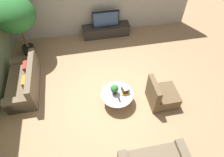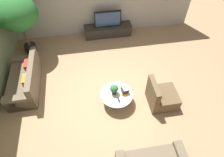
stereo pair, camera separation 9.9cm
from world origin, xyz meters
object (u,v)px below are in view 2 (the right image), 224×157
Objects in this scene: armchair_wicker at (161,97)px; potted_palm_tall at (17,15)px; television at (108,19)px; couch_by_wall at (26,81)px; coffee_table at (117,96)px; potted_plant_tabletop at (114,89)px; media_console at (108,30)px.

potted_palm_tall is (-3.94, 2.93, 1.25)m from armchair_wicker.
television reaches higher than armchair_wicker.
potted_palm_tall is (-0.04, 1.68, 1.24)m from couch_by_wall.
potted_plant_tabletop is at bearing 142.55° from coffee_table.
potted_plant_tabletop is at bearing -45.45° from potted_palm_tall.
armchair_wicker is at bearing -36.62° from potted_palm_tall.
potted_palm_tall is (-2.69, 2.71, 1.25)m from coffee_table.
armchair_wicker is at bearing -9.82° from coffee_table.
television is at bearing 84.48° from potted_plant_tabletop.
armchair_wicker is 0.41× the size of potted_palm_tall.
armchair_wicker is 2.75× the size of potted_plant_tabletop.
television is at bearing 10.40° from potted_palm_tall.
armchair_wicker reaches higher than media_console.
coffee_table is 1.08× the size of armchair_wicker.
coffee_table is at bearing 68.73° from couch_by_wall.
couch_by_wall reaches higher than coffee_table.
couch_by_wall is at bearing -142.41° from media_console.
television is 1.18× the size of armchair_wicker.
media_console is 1.81× the size of television.
potted_palm_tall is at bearing -169.57° from media_console.
television is 0.56× the size of couch_by_wall.
television is 3.22m from potted_plant_tabletop.
armchair_wicker is at bearing -11.46° from potted_plant_tabletop.
couch_by_wall is (-2.89, -2.22, -0.45)m from television.
television is 3.25× the size of potted_plant_tabletop.
television is 3.67m from couch_by_wall.
potted_plant_tabletop reaches higher than coffee_table.
television is 3.64m from armchair_wicker.
coffee_table is 1.27m from armchair_wicker.
media_console is at bearing 127.59° from couch_by_wall.
media_console is 3.23m from potted_plant_tabletop.
potted_palm_tall is at bearing 134.55° from potted_plant_tabletop.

